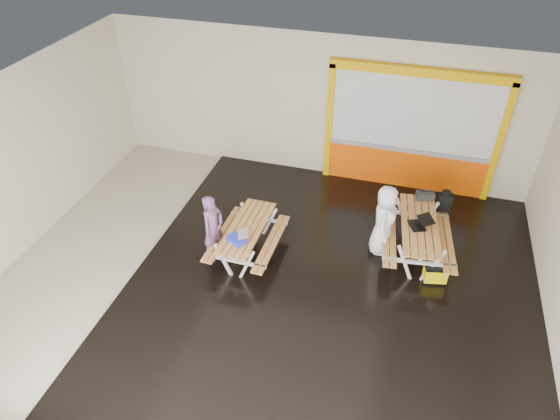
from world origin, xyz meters
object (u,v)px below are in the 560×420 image
(toolbox, at_px, (425,196))
(dark_case, at_px, (383,248))
(picnic_table_left, at_px, (247,233))
(backpack, at_px, (445,201))
(fluke_bag, at_px, (435,274))
(blue_pouch, at_px, (237,240))
(person_left, at_px, (213,228))
(person_right, at_px, (384,220))
(laptop_left, at_px, (239,237))
(laptop_right, at_px, (420,223))
(picnic_table_right, at_px, (418,231))

(toolbox, xyz_separation_m, dark_case, (-0.65, -0.99, -0.76))
(picnic_table_left, bearing_deg, dark_case, 17.62)
(backpack, relative_size, fluke_bag, 0.99)
(blue_pouch, relative_size, backpack, 0.69)
(person_left, height_order, person_right, person_right)
(picnic_table_left, bearing_deg, person_right, 17.77)
(laptop_left, xyz_separation_m, fluke_bag, (3.68, 0.62, -0.55))
(person_left, bearing_deg, laptop_left, -86.40)
(picnic_table_left, xyz_separation_m, dark_case, (2.62, 0.83, -0.44))
(person_left, bearing_deg, laptop_right, -57.65)
(dark_case, bearing_deg, picnic_table_right, 10.57)
(toolbox, distance_m, fluke_bag, 1.76)
(backpack, bearing_deg, person_left, -152.55)
(backpack, bearing_deg, toolbox, -161.77)
(picnic_table_right, relative_size, person_right, 1.41)
(laptop_left, xyz_separation_m, laptop_right, (3.26, 1.27, 0.08))
(picnic_table_right, xyz_separation_m, blue_pouch, (-3.27, -1.42, 0.17))
(picnic_table_left, xyz_separation_m, blue_pouch, (-0.04, -0.48, 0.22))
(laptop_right, relative_size, toolbox, 1.36)
(picnic_table_left, height_order, person_left, person_left)
(picnic_table_left, relative_size, blue_pouch, 5.49)
(laptop_left, distance_m, backpack, 4.40)
(fluke_bag, bearing_deg, picnic_table_left, -176.38)
(laptop_left, height_order, dark_case, laptop_left)
(person_left, bearing_deg, picnic_table_right, -56.81)
(laptop_left, xyz_separation_m, toolbox, (3.30, 2.21, 0.10))
(person_left, relative_size, blue_pouch, 4.31)
(laptop_left, bearing_deg, blue_pouch, -93.46)
(person_right, relative_size, dark_case, 4.02)
(picnic_table_right, bearing_deg, picnic_table_left, -163.68)
(dark_case, bearing_deg, picnic_table_left, -162.38)
(person_left, height_order, backpack, person_left)
(picnic_table_left, xyz_separation_m, laptop_right, (3.23, 0.88, 0.30))
(laptop_right, bearing_deg, laptop_left, -158.71)
(blue_pouch, distance_m, fluke_bag, 3.80)
(person_right, bearing_deg, person_left, 111.60)
(picnic_table_right, height_order, dark_case, picnic_table_right)
(person_left, xyz_separation_m, laptop_left, (0.57, -0.12, 0.02))
(person_right, bearing_deg, blue_pouch, 119.19)
(laptop_left, bearing_deg, person_left, 167.99)
(backpack, bearing_deg, dark_case, -133.48)
(person_right, bearing_deg, laptop_left, 117.59)
(person_right, height_order, laptop_left, person_right)
(laptop_left, distance_m, blue_pouch, 0.09)
(picnic_table_right, xyz_separation_m, backpack, (0.45, 1.01, 0.12))
(dark_case, bearing_deg, laptop_left, -155.29)
(blue_pouch, bearing_deg, picnic_table_left, 85.59)
(picnic_table_left, height_order, blue_pouch, blue_pouch)
(laptop_left, relative_size, backpack, 0.90)
(blue_pouch, height_order, dark_case, blue_pouch)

